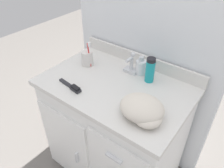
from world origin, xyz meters
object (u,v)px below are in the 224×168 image
object	(u,v)px
hand_towel	(143,110)
shaving_cream_can	(150,70)
toothbrush_cup	(87,58)
soap_dispenser	(141,67)
hairbrush	(72,87)

from	to	relation	value
hand_towel	shaving_cream_can	bearing A→B (deg)	114.03
toothbrush_cup	soap_dispenser	xyz separation A→B (m)	(0.34, 0.12, -0.00)
shaving_cream_can	hairbrush	size ratio (longest dim) A/B	0.85
soap_dispenser	shaving_cream_can	bearing A→B (deg)	-24.91
toothbrush_cup	soap_dispenser	bearing A→B (deg)	20.16
toothbrush_cup	hand_towel	xyz separation A→B (m)	(0.55, -0.20, -0.01)
shaving_cream_can	hand_towel	size ratio (longest dim) A/B	0.68
toothbrush_cup	hand_towel	bearing A→B (deg)	-20.05
hairbrush	hand_towel	world-z (taller)	hand_towel
soap_dispenser	hand_towel	xyz separation A→B (m)	(0.21, -0.33, -0.00)
hairbrush	hand_towel	distance (m)	0.45
hairbrush	soap_dispenser	bearing A→B (deg)	65.48
hairbrush	hand_towel	size ratio (longest dim) A/B	0.80
soap_dispenser	hand_towel	world-z (taller)	soap_dispenser
soap_dispenser	toothbrush_cup	bearing A→B (deg)	-159.84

